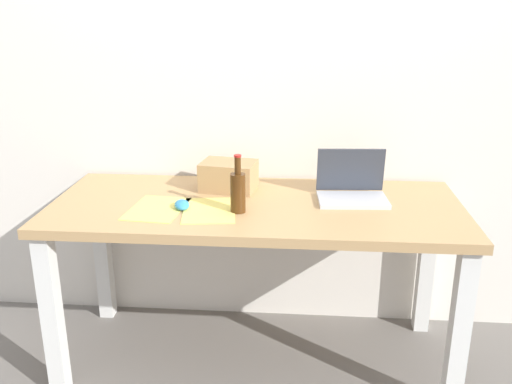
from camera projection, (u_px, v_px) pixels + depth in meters
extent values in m
plane|color=slate|center=(256.00, 356.00, 2.62)|extent=(8.00, 8.00, 0.00)
cube|color=silver|center=(263.00, 63.00, 2.60)|extent=(5.20, 0.08, 2.60)
cube|color=tan|center=(256.00, 208.00, 2.38)|extent=(1.74, 0.73, 0.04)
cube|color=silver|center=(52.00, 316.00, 2.28)|extent=(0.07, 0.07, 0.72)
cube|color=silver|center=(459.00, 334.00, 2.15)|extent=(0.07, 0.07, 0.72)
cube|color=silver|center=(103.00, 252.00, 2.85)|extent=(0.07, 0.07, 0.72)
cube|color=silver|center=(426.00, 264.00, 2.73)|extent=(0.07, 0.07, 0.72)
cube|color=silver|center=(353.00, 200.00, 2.39)|extent=(0.30, 0.21, 0.02)
cube|color=#333842|center=(351.00, 170.00, 2.45)|extent=(0.29, 0.05, 0.19)
cylinder|color=#47280F|center=(238.00, 193.00, 2.25)|extent=(0.06, 0.06, 0.16)
cylinder|color=#47280F|center=(238.00, 165.00, 2.21)|extent=(0.03, 0.03, 0.07)
cylinder|color=#B21E19|center=(238.00, 156.00, 2.20)|extent=(0.03, 0.03, 0.01)
ellipsoid|color=#338CC6|center=(182.00, 205.00, 2.31)|extent=(0.08, 0.11, 0.03)
cube|color=tan|center=(229.00, 176.00, 2.53)|extent=(0.26, 0.21, 0.13)
cube|color=#F4E06B|center=(157.00, 209.00, 2.31)|extent=(0.24, 0.32, 0.00)
cube|color=#F4E06B|center=(209.00, 210.00, 2.29)|extent=(0.24, 0.32, 0.00)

